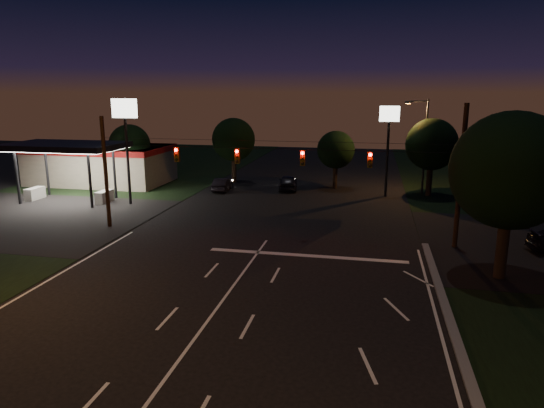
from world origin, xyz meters
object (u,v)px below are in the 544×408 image
(tree_right_near, at_px, (510,172))
(car_oncoming_b, at_px, (222,184))
(utility_pole_right, at_px, (454,247))
(car_oncoming_a, at_px, (288,182))

(tree_right_near, distance_m, car_oncoming_b, 29.31)
(utility_pole_right, bearing_deg, tree_right_near, -72.47)
(utility_pole_right, distance_m, car_oncoming_a, 21.18)
(tree_right_near, xyz_separation_m, car_oncoming_b, (-21.46, 19.31, -5.04))
(utility_pole_right, bearing_deg, car_oncoming_a, 129.87)
(utility_pole_right, height_order, car_oncoming_b, utility_pole_right)
(car_oncoming_b, bearing_deg, utility_pole_right, 139.84)
(tree_right_near, relative_size, car_oncoming_b, 2.27)
(utility_pole_right, height_order, tree_right_near, tree_right_near)
(car_oncoming_a, xyz_separation_m, car_oncoming_b, (-6.36, -1.77, -0.12))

